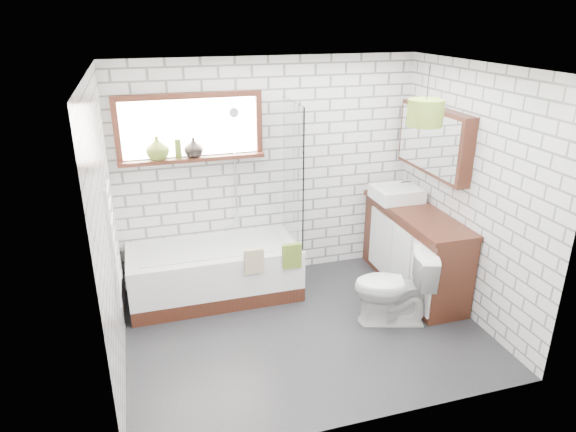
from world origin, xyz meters
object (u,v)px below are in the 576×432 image
object	(u,v)px
vanity	(414,249)
basin	(397,193)
pendant	(425,113)
bathtub	(215,272)
toilet	(393,287)

from	to	relation	value
vanity	basin	xyz separation A→B (m)	(-0.06, 0.38, 0.54)
pendant	bathtub	bearing A→B (deg)	150.35
vanity	basin	size ratio (longest dim) A/B	3.14
basin	pendant	bearing A→B (deg)	-108.82
bathtub	vanity	world-z (taller)	vanity
bathtub	pendant	bearing A→B (deg)	-29.65
basin	vanity	bearing A→B (deg)	-81.00
vanity	toilet	distance (m)	0.82
bathtub	basin	bearing A→B (deg)	-1.01
toilet	pendant	bearing A→B (deg)	108.06
pendant	toilet	bearing A→B (deg)	-179.52
vanity	pendant	xyz separation A→B (m)	(-0.39, -0.60, 1.64)
bathtub	basin	size ratio (longest dim) A/B	3.53
bathtub	pendant	distance (m)	2.73
basin	pendant	size ratio (longest dim) A/B	1.63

